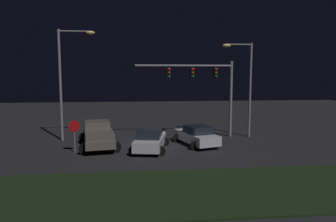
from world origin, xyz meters
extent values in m
plane|color=black|center=(0.00, 0.00, 0.00)|extent=(80.00, 80.00, 0.00)
cube|color=black|center=(0.00, -9.33, 0.05)|extent=(24.46, 6.14, 0.10)
cube|color=#514C47|center=(-4.13, 0.24, 0.68)|extent=(2.86, 5.66, 0.55)
cube|color=#514C47|center=(-4.32, 1.41, 1.38)|extent=(2.13, 2.18, 0.85)
cube|color=black|center=(-4.32, 1.41, 1.50)|extent=(1.99, 1.79, 0.51)
cube|color=#514C47|center=(-3.95, -0.83, 1.18)|extent=(2.39, 3.30, 0.45)
cylinder|color=black|center=(-5.46, 1.98, 0.40)|extent=(0.80, 0.22, 0.80)
cylinder|color=black|center=(-3.43, 2.32, 0.40)|extent=(0.80, 0.22, 0.80)
cylinder|color=black|center=(-4.82, -1.85, 0.40)|extent=(0.80, 0.22, 0.80)
cylinder|color=black|center=(-2.79, -1.51, 0.40)|extent=(0.80, 0.22, 0.80)
cube|color=#B7B7BC|center=(-0.36, -1.02, 0.61)|extent=(2.63, 4.67, 0.70)
cube|color=black|center=(-0.41, -1.27, 1.23)|extent=(1.96, 2.28, 0.55)
cylinder|color=black|center=(-0.96, 0.62, 0.32)|extent=(0.64, 0.22, 0.64)
cylinder|color=black|center=(0.84, 0.26, 0.32)|extent=(0.64, 0.22, 0.64)
cylinder|color=black|center=(-1.55, -2.31, 0.32)|extent=(0.64, 0.22, 0.64)
cylinder|color=black|center=(0.25, -2.67, 0.32)|extent=(0.64, 0.22, 0.64)
cube|color=#B7B7BC|center=(3.23, 0.28, 0.61)|extent=(3.00, 4.73, 0.70)
cube|color=black|center=(3.30, 0.04, 1.23)|extent=(2.11, 2.38, 0.55)
cylinder|color=black|center=(1.91, 1.44, 0.32)|extent=(0.64, 0.22, 0.64)
cylinder|color=black|center=(3.68, 1.98, 0.32)|extent=(0.64, 0.22, 0.64)
cylinder|color=black|center=(2.78, -1.42, 0.32)|extent=(0.64, 0.22, 0.64)
cylinder|color=black|center=(4.54, -0.89, 0.32)|extent=(0.64, 0.22, 0.64)
cylinder|color=slate|center=(6.85, 3.32, 3.25)|extent=(0.24, 0.24, 6.50)
cylinder|color=slate|center=(2.75, 3.32, 6.10)|extent=(8.20, 0.18, 0.18)
cube|color=black|center=(5.45, 3.32, 5.50)|extent=(0.32, 0.44, 0.95)
sphere|color=red|center=(5.45, 3.09, 5.80)|extent=(0.22, 0.22, 0.22)
sphere|color=#59380A|center=(5.45, 3.09, 5.50)|extent=(0.22, 0.22, 0.22)
sphere|color=#0C4719|center=(5.45, 3.09, 5.20)|extent=(0.22, 0.22, 0.22)
cube|color=black|center=(3.45, 3.32, 5.50)|extent=(0.32, 0.44, 0.95)
sphere|color=red|center=(3.45, 3.09, 5.80)|extent=(0.22, 0.22, 0.22)
sphere|color=#59380A|center=(3.45, 3.09, 5.50)|extent=(0.22, 0.22, 0.22)
sphere|color=#0C4719|center=(3.45, 3.09, 5.20)|extent=(0.22, 0.22, 0.22)
cube|color=black|center=(1.45, 3.32, 5.50)|extent=(0.32, 0.44, 0.95)
sphere|color=red|center=(1.45, 3.09, 5.80)|extent=(0.22, 0.22, 0.22)
sphere|color=#59380A|center=(1.45, 3.09, 5.50)|extent=(0.22, 0.22, 0.22)
sphere|color=#0C4719|center=(1.45, 3.09, 5.20)|extent=(0.22, 0.22, 0.22)
cylinder|color=slate|center=(-7.34, 3.14, 4.46)|extent=(0.20, 0.20, 8.93)
cylinder|color=slate|center=(-6.09, 3.14, 8.78)|extent=(2.48, 0.12, 0.12)
ellipsoid|color=#F9CC72|center=(-4.85, 3.14, 8.68)|extent=(0.70, 0.44, 0.30)
cylinder|color=slate|center=(8.43, 3.02, 4.01)|extent=(0.20, 0.20, 8.02)
cylinder|color=slate|center=(7.36, 3.02, 7.87)|extent=(2.15, 0.12, 0.12)
ellipsoid|color=#F9CC72|center=(6.28, 3.02, 7.77)|extent=(0.70, 0.44, 0.30)
cylinder|color=slate|center=(-5.57, -1.20, 1.10)|extent=(0.07, 0.07, 2.20)
cylinder|color=#B20C0F|center=(-5.57, -1.23, 1.85)|extent=(0.76, 0.03, 0.76)
camera|label=1|loc=(-1.53, -23.24, 5.36)|focal=33.99mm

